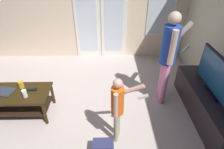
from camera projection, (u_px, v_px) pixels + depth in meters
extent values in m
cube|color=#C2B1A8|center=(63.00, 122.00, 3.07)|extent=(5.50, 4.76, 0.02)
cube|color=beige|center=(75.00, 5.00, 4.29)|extent=(5.50, 0.06, 2.62)
cube|color=white|center=(87.00, 19.00, 4.43)|extent=(0.61, 0.02, 2.06)
cube|color=silver|center=(87.00, 17.00, 4.39)|extent=(0.45, 0.01, 1.76)
cube|color=white|center=(114.00, 19.00, 4.44)|extent=(0.61, 0.02, 2.06)
cube|color=silver|center=(114.00, 17.00, 4.40)|extent=(0.45, 0.01, 1.76)
cube|color=white|center=(162.00, 4.00, 4.28)|extent=(0.65, 0.02, 1.49)
cube|color=silver|center=(163.00, 4.00, 4.26)|extent=(0.59, 0.01, 1.43)
cube|color=#2E200B|center=(15.00, 93.00, 3.00)|extent=(1.09, 0.57, 0.04)
cube|color=black|center=(19.00, 106.00, 3.15)|extent=(1.01, 0.49, 0.02)
cylinder|color=#2E200B|center=(45.00, 114.00, 2.93)|extent=(0.05, 0.05, 0.41)
cylinder|color=#2E200B|center=(53.00, 94.00, 3.34)|extent=(0.05, 0.05, 0.41)
cube|color=#282124|center=(207.00, 105.00, 3.06)|extent=(0.50, 1.75, 0.47)
cube|color=black|center=(212.00, 93.00, 2.92)|extent=(0.08, 0.39, 0.04)
cube|color=black|center=(218.00, 76.00, 2.75)|extent=(0.04, 1.11, 0.59)
cube|color=navy|center=(217.00, 76.00, 2.75)|extent=(0.00, 1.06, 0.54)
cylinder|color=pink|center=(164.00, 85.00, 3.24)|extent=(0.11, 0.11, 0.80)
cylinder|color=pink|center=(162.00, 79.00, 3.39)|extent=(0.11, 0.11, 0.80)
cylinder|color=#24439F|center=(170.00, 45.00, 2.92)|extent=(0.26, 0.26, 0.63)
sphere|color=beige|center=(175.00, 18.00, 2.68)|extent=(0.19, 0.19, 0.19)
cylinder|color=beige|center=(173.00, 48.00, 2.75)|extent=(0.09, 0.09, 0.56)
cylinder|color=beige|center=(179.00, 36.00, 3.01)|extent=(0.41, 0.12, 0.50)
cube|color=white|center=(186.00, 49.00, 3.13)|extent=(0.11, 0.05, 0.13)
cylinder|color=tan|center=(116.00, 128.00, 2.62)|extent=(0.07, 0.07, 0.53)
cylinder|color=tan|center=(118.00, 122.00, 2.71)|extent=(0.07, 0.07, 0.53)
cylinder|color=orange|center=(117.00, 101.00, 2.40)|extent=(0.17, 0.17, 0.41)
sphere|color=#E2AA92|center=(118.00, 83.00, 2.25)|extent=(0.13, 0.13, 0.13)
cylinder|color=#E2AA92|center=(116.00, 106.00, 2.30)|extent=(0.06, 0.06, 0.37)
cylinder|color=#E2AA92|center=(131.00, 90.00, 2.41)|extent=(0.35, 0.13, 0.23)
cube|color=white|center=(143.00, 97.00, 2.43)|extent=(0.14, 0.07, 0.09)
cube|color=navy|center=(103.00, 148.00, 2.54)|extent=(0.28, 0.17, 0.21)
cube|color=#2B323C|center=(3.00, 92.00, 2.99)|extent=(0.38, 0.29, 0.02)
cylinder|color=gold|center=(21.00, 84.00, 3.07)|extent=(0.09, 0.09, 0.12)
cylinder|color=white|center=(25.00, 94.00, 2.86)|extent=(0.07, 0.07, 0.13)
cube|color=black|center=(31.00, 90.00, 3.03)|extent=(0.17, 0.07, 0.02)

